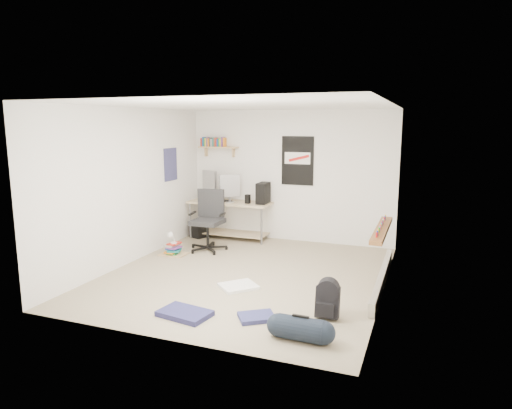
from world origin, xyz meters
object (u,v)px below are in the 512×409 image
(desk, at_px, (231,220))
(book_stack, at_px, (173,246))
(office_chair, at_px, (208,223))
(backpack, at_px, (328,302))
(duffel_bag, at_px, (300,328))

(desk, distance_m, book_stack, 1.54)
(office_chair, distance_m, backpack, 3.38)
(office_chair, bearing_deg, duffel_bag, -57.58)
(backpack, xyz_separation_m, duffel_bag, (-0.15, -0.65, -0.06))
(desk, height_order, book_stack, desk)
(backpack, relative_size, book_stack, 0.81)
(office_chair, distance_m, book_stack, 0.72)
(backpack, bearing_deg, book_stack, 147.83)
(desk, distance_m, duffel_bag, 4.49)
(office_chair, height_order, backpack, office_chair)
(desk, bearing_deg, duffel_bag, -53.73)
(desk, height_order, backpack, desk)
(desk, bearing_deg, office_chair, -87.89)
(book_stack, bearing_deg, backpack, -28.44)
(backpack, xyz_separation_m, book_stack, (-3.05, 1.65, -0.05))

